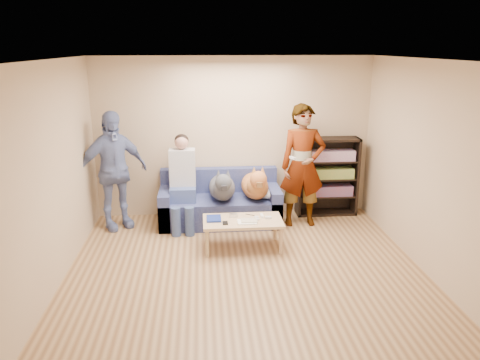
{
  "coord_description": "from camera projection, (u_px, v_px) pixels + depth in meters",
  "views": [
    {
      "loc": [
        -0.52,
        -5.02,
        2.76
      ],
      "look_at": [
        0.0,
        1.2,
        0.95
      ],
      "focal_mm": 35.0,
      "sensor_mm": 36.0,
      "label": 1
    }
  ],
  "objects": [
    {
      "name": "person_standing_left",
      "position": [
        113.0,
        171.0,
        7.11
      ],
      "size": [
        1.15,
        0.93,
        1.83
      ],
      "primitive_type": "imported",
      "rotation": [
        0.0,
        0.0,
        0.53
      ],
      "color": "#7686BD",
      "rests_on": "ground"
    },
    {
      "name": "ground",
      "position": [
        248.0,
        284.0,
        5.61
      ],
      "size": [
        5.0,
        5.0,
        0.0
      ],
      "primitive_type": "plane",
      "color": "brown",
      "rests_on": "ground"
    },
    {
      "name": "held_controller",
      "position": [
        293.0,
        158.0,
        6.97
      ],
      "size": [
        0.09,
        0.14,
        0.03
      ],
      "primitive_type": "cube",
      "rotation": [
        0.0,
        0.0,
        0.36
      ],
      "color": "silver",
      "rests_on": "person_standing_right"
    },
    {
      "name": "controller_b",
      "position": [
        268.0,
        218.0,
        6.53
      ],
      "size": [
        0.09,
        0.06,
        0.03
      ],
      "primitive_type": "cube",
      "color": "silver",
      "rests_on": "coffee_table"
    },
    {
      "name": "sofa",
      "position": [
        220.0,
        205.0,
        7.52
      ],
      "size": [
        1.9,
        0.85,
        0.82
      ],
      "color": "#515B93",
      "rests_on": "ground"
    },
    {
      "name": "person_standing_right",
      "position": [
        303.0,
        166.0,
        7.23
      ],
      "size": [
        0.7,
        0.47,
        1.91
      ],
      "primitive_type": "imported",
      "rotation": [
        0.0,
        0.0,
        0.01
      ],
      "color": "gray",
      "rests_on": "ground"
    },
    {
      "name": "wall_back",
      "position": [
        233.0,
        137.0,
        7.64
      ],
      "size": [
        4.5,
        0.0,
        4.5
      ],
      "primitive_type": "plane",
      "rotation": [
        1.57,
        0.0,
        0.0
      ],
      "color": "tan",
      "rests_on": "ground"
    },
    {
      "name": "wall_left",
      "position": [
        43.0,
        184.0,
        5.07
      ],
      "size": [
        0.0,
        5.0,
        5.0
      ],
      "primitive_type": "plane",
      "rotation": [
        1.57,
        0.0,
        1.57
      ],
      "color": "tan",
      "rests_on": "ground"
    },
    {
      "name": "person_seated",
      "position": [
        183.0,
        178.0,
        7.21
      ],
      "size": [
        0.4,
        0.73,
        1.47
      ],
      "color": "#455B98",
      "rests_on": "sofa"
    },
    {
      "name": "magazine",
      "position": [
        249.0,
        220.0,
        6.41
      ],
      "size": [
        0.22,
        0.17,
        0.01
      ],
      "primitive_type": "cube",
      "color": "#BEB498",
      "rests_on": "coffee_table"
    },
    {
      "name": "dog_tan",
      "position": [
        255.0,
        185.0,
        7.33
      ],
      "size": [
        0.42,
        1.17,
        0.61
      ],
      "color": "#C46C3C",
      "rests_on": "sofa"
    },
    {
      "name": "controller_a",
      "position": [
        262.0,
        216.0,
        6.6
      ],
      "size": [
        0.04,
        0.13,
        0.03
      ],
      "primitive_type": "cube",
      "color": "white",
      "rests_on": "coffee_table"
    },
    {
      "name": "pen_orange",
      "position": [
        242.0,
        224.0,
        6.33
      ],
      "size": [
        0.13,
        0.06,
        0.01
      ],
      "primitive_type": "cylinder",
      "rotation": [
        0.0,
        1.57,
        0.35
      ],
      "color": "orange",
      "rests_on": "coffee_table"
    },
    {
      "name": "blanket",
      "position": [
        268.0,
        194.0,
        7.38
      ],
      "size": [
        0.39,
        0.33,
        0.14
      ],
      "primitive_type": "ellipsoid",
      "color": "#A6A5AA",
      "rests_on": "sofa"
    },
    {
      "name": "wallet",
      "position": [
        225.0,
        223.0,
        6.35
      ],
      "size": [
        0.07,
        0.12,
        0.02
      ],
      "primitive_type": "cube",
      "color": "black",
      "rests_on": "coffee_table"
    },
    {
      "name": "ceiling",
      "position": [
        250.0,
        60.0,
        4.89
      ],
      "size": [
        5.0,
        5.0,
        0.0
      ],
      "primitive_type": "plane",
      "rotation": [
        3.14,
        0.0,
        0.0
      ],
      "color": "white",
      "rests_on": "ground"
    },
    {
      "name": "pen_black",
      "position": [
        250.0,
        215.0,
        6.67
      ],
      "size": [
        0.13,
        0.08,
        0.01
      ],
      "primitive_type": "cylinder",
      "rotation": [
        0.0,
        1.57,
        -0.52
      ],
      "color": "black",
      "rests_on": "coffee_table"
    },
    {
      "name": "notebook_blue",
      "position": [
        214.0,
        219.0,
        6.5
      ],
      "size": [
        0.2,
        0.26,
        0.03
      ],
      "primitive_type": "cube",
      "color": "navy",
      "rests_on": "coffee_table"
    },
    {
      "name": "headphone_cup_b",
      "position": [
        257.0,
        217.0,
        6.56
      ],
      "size": [
        0.07,
        0.07,
        0.02
      ],
      "primitive_type": "cylinder",
      "color": "silver",
      "rests_on": "coffee_table"
    },
    {
      "name": "bookshelf",
      "position": [
        327.0,
        175.0,
        7.78
      ],
      "size": [
        1.0,
        0.34,
        1.3
      ],
      "color": "black",
      "rests_on": "ground"
    },
    {
      "name": "wall_front",
      "position": [
        290.0,
        293.0,
        2.86
      ],
      "size": [
        4.5,
        0.0,
        4.5
      ],
      "primitive_type": "plane",
      "rotation": [
        -1.57,
        0.0,
        0.0
      ],
      "color": "tan",
      "rests_on": "ground"
    },
    {
      "name": "camera_silver",
      "position": [
        234.0,
        215.0,
        6.59
      ],
      "size": [
        0.11,
        0.06,
        0.05
      ],
      "primitive_type": "cube",
      "color": "silver",
      "rests_on": "coffee_table"
    },
    {
      "name": "headphone_cup_a",
      "position": [
        257.0,
        219.0,
        6.48
      ],
      "size": [
        0.07,
        0.07,
        0.02
      ],
      "primitive_type": "cylinder",
      "color": "silver",
      "rests_on": "coffee_table"
    },
    {
      "name": "coffee_table",
      "position": [
        243.0,
        223.0,
        6.5
      ],
      "size": [
        1.1,
        0.6,
        0.42
      ],
      "color": "#D6B683",
      "rests_on": "ground"
    },
    {
      "name": "wall_right",
      "position": [
        441.0,
        175.0,
        5.43
      ],
      "size": [
        0.0,
        5.0,
        5.0
      ],
      "primitive_type": "plane",
      "rotation": [
        1.57,
        0.0,
        -1.57
      ],
      "color": "tan",
      "rests_on": "ground"
    },
    {
      "name": "papers",
      "position": [
        247.0,
        222.0,
        6.4
      ],
      "size": [
        0.26,
        0.2,
        0.02
      ],
      "primitive_type": "cube",
      "color": "white",
      "rests_on": "coffee_table"
    },
    {
      "name": "dog_gray",
      "position": [
        222.0,
        187.0,
        7.25
      ],
      "size": [
        0.41,
        1.25,
        0.59
      ],
      "color": "#474A51",
      "rests_on": "sofa"
    }
  ]
}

